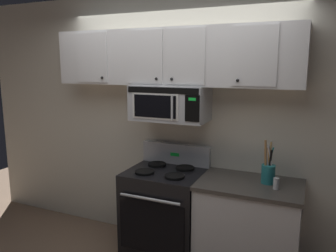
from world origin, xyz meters
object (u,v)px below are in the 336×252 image
object	(u,v)px
stove_range	(165,211)
utensil_crock_teal	(268,171)
over_range_microwave	(170,103)
salt_shaker	(276,184)

from	to	relation	value
stove_range	utensil_crock_teal	world-z (taller)	utensil_crock_teal
over_range_microwave	utensil_crock_teal	bearing A→B (deg)	-3.35
utensil_crock_teal	over_range_microwave	bearing A→B (deg)	176.65
stove_range	utensil_crock_teal	distance (m)	1.13
stove_range	over_range_microwave	world-z (taller)	over_range_microwave
over_range_microwave	salt_shaker	distance (m)	1.25
over_range_microwave	salt_shaker	xyz separation A→B (m)	(1.07, -0.18, -0.63)
over_range_microwave	salt_shaker	bearing A→B (deg)	-9.50
stove_range	over_range_microwave	xyz separation A→B (m)	(-0.00, 0.12, 1.11)
stove_range	salt_shaker	world-z (taller)	stove_range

